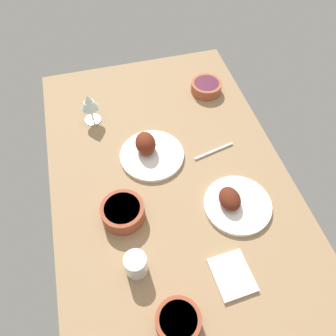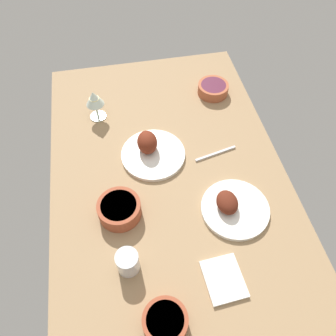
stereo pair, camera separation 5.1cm
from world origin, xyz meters
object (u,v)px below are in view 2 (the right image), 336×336
water_tumbler (128,262)px  fork_loose (216,154)px  bowl_pasta (165,322)px  folded_napkin (224,279)px  bowl_onions (213,88)px  plate_near_viewer (151,150)px  plate_center_main (233,207)px  bowl_potatoes (119,209)px  wine_glass (94,100)px

water_tumbler → fork_loose: bearing=134.6°
bowl_pasta → folded_napkin: (-9.23, 20.46, -2.60)cm
bowl_onions → plate_near_viewer: bearing=-48.2°
plate_center_main → bowl_potatoes: size_ratio=1.61×
bowl_pasta → bowl_onions: size_ratio=0.94×
wine_glass → bowl_onions: bearing=95.7°
water_tumbler → folded_napkin: water_tumbler is taller
wine_glass → folded_napkin: wine_glass is taller
plate_center_main → folded_napkin: (23.62, -10.19, -1.16)cm
plate_near_viewer → fork_loose: bearing=78.6°
bowl_pasta → fork_loose: 66.52cm
water_tumbler → folded_napkin: (9.70, 28.77, -3.71)cm
bowl_onions → wine_glass: wine_glass is taller
plate_near_viewer → plate_center_main: plate_near_viewer is taller
bowl_pasta → water_tumbler: size_ratio=1.53×
wine_glass → plate_center_main: bearing=38.2°
plate_center_main → plate_near_viewer: bearing=-141.5°
plate_near_viewer → wine_glass: size_ratio=1.82×
wine_glass → fork_loose: (30.31, 45.00, -9.53)cm
bowl_potatoes → fork_loose: bowl_potatoes is taller
water_tumbler → fork_loose: water_tumbler is taller
plate_near_viewer → folded_napkin: (54.33, 14.25, -1.98)cm
wine_glass → water_tumbler: (69.80, 5.01, -5.61)cm
bowl_onions → water_tumbler: 89.52cm
bowl_pasta → plate_center_main: bearing=137.0°
bowl_onions → fork_loose: size_ratio=0.78×
plate_center_main → fork_loose: 25.63cm
bowl_pasta → folded_napkin: 22.60cm
bowl_pasta → wine_glass: wine_glass is taller
plate_center_main → bowl_pasta: (32.85, -30.65, 1.44)cm
plate_center_main → bowl_pasta: size_ratio=1.85×
plate_center_main → bowl_pasta: bearing=-43.0°
bowl_potatoes → bowl_onions: bowl_potatoes is taller
fork_loose → bowl_onions: bearing=64.0°
plate_center_main → water_tumbler: size_ratio=2.83×
bowl_pasta → bowl_potatoes: bearing=-167.0°
bowl_onions → folded_napkin: (84.85, -19.83, -2.05)cm
folded_napkin → water_tumbler: bearing=-108.6°
fork_loose → bowl_potatoes: bearing=-166.7°
bowl_pasta → bowl_potatoes: bowl_potatoes is taller
plate_near_viewer → water_tumbler: (44.64, -14.52, 1.73)cm
bowl_potatoes → water_tumbler: size_ratio=1.76×
plate_center_main → folded_napkin: size_ratio=1.71×
plate_near_viewer → bowl_pasta: 63.87cm
plate_near_viewer → water_tumbler: bearing=-18.0°
plate_center_main → bowl_pasta: plate_center_main is taller
plate_center_main → fork_loose: (-25.57, 1.03, -1.36)cm
water_tumbler → bowl_onions: bearing=147.1°
bowl_potatoes → wine_glass: size_ratio=1.09×
plate_near_viewer → wine_glass: (-25.17, -19.53, 7.34)cm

